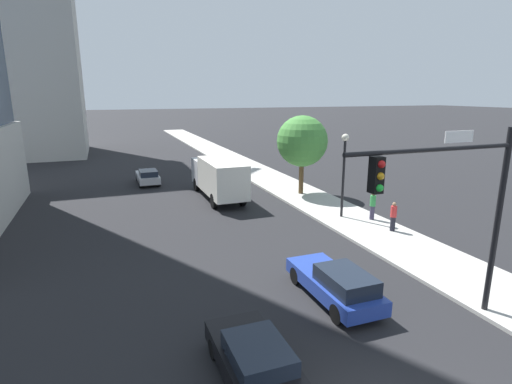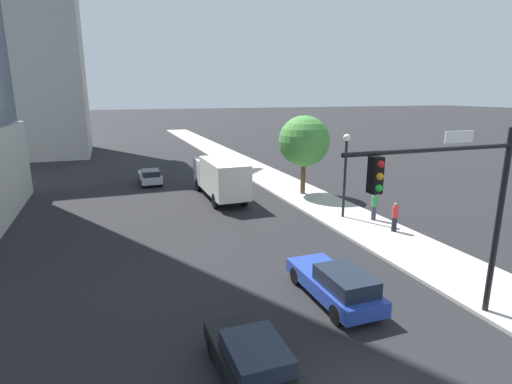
% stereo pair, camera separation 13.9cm
% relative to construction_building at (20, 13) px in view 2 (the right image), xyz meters
% --- Properties ---
extents(sidewalk, '(4.03, 120.00, 0.15)m').
position_rel_construction_building_xyz_m(sidewalk, '(22.24, -31.63, -16.79)').
color(sidewalk, '#B2AFA8').
rests_on(sidewalk, ground).
extents(construction_building, '(17.84, 13.71, 38.38)m').
position_rel_construction_building_xyz_m(construction_building, '(0.00, 0.00, 0.00)').
color(construction_building, '#B2AFA8').
rests_on(construction_building, ground).
extents(traffic_light_pole, '(6.34, 0.48, 6.48)m').
position_rel_construction_building_xyz_m(traffic_light_pole, '(18.44, -48.18, -12.23)').
color(traffic_light_pole, black).
rests_on(traffic_light_pole, sidewalk).
extents(street_lamp, '(0.44, 0.44, 5.16)m').
position_rel_construction_building_xyz_m(street_lamp, '(21.91, -36.75, -13.28)').
color(street_lamp, black).
rests_on(street_lamp, sidewalk).
extents(street_tree, '(3.82, 3.82, 5.94)m').
position_rel_construction_building_xyz_m(street_tree, '(22.26, -30.48, -12.70)').
color(street_tree, brown).
rests_on(street_tree, sidewalk).
extents(car_blue, '(1.77, 4.66, 1.44)m').
position_rel_construction_building_xyz_m(car_blue, '(16.06, -45.55, -16.14)').
color(car_blue, '#233D9E').
rests_on(car_blue, ground).
extents(car_black, '(1.78, 4.67, 1.30)m').
position_rel_construction_building_xyz_m(car_black, '(11.66, -48.79, -16.22)').
color(car_black, black).
rests_on(car_black, ground).
extents(car_silver, '(1.73, 4.10, 1.31)m').
position_rel_construction_building_xyz_m(car_silver, '(11.66, -22.25, -16.20)').
color(car_silver, '#B7B7BC').
rests_on(car_silver, ground).
extents(box_truck, '(2.35, 7.88, 3.02)m').
position_rel_construction_building_xyz_m(box_truck, '(16.06, -29.27, -15.14)').
color(box_truck, silver).
rests_on(box_truck, ground).
extents(pedestrian_red_shirt, '(0.34, 0.34, 1.66)m').
position_rel_construction_building_xyz_m(pedestrian_red_shirt, '(23.11, -40.10, -15.87)').
color(pedestrian_red_shirt, black).
rests_on(pedestrian_red_shirt, sidewalk).
extents(pedestrian_green_shirt, '(0.34, 0.34, 1.73)m').
position_rel_construction_building_xyz_m(pedestrian_green_shirt, '(23.33, -37.93, -15.83)').
color(pedestrian_green_shirt, '#38334C').
rests_on(pedestrian_green_shirt, sidewalk).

